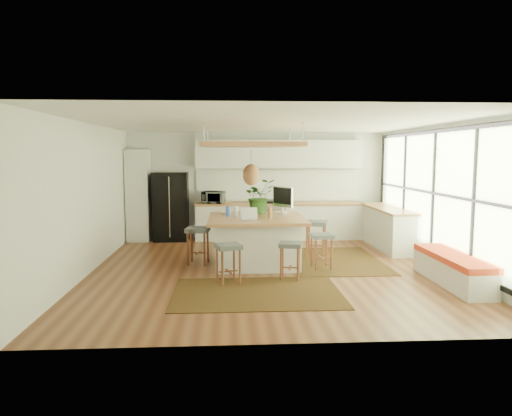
{
  "coord_description": "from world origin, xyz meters",
  "views": [
    {
      "loc": [
        -0.75,
        -8.61,
        2.13
      ],
      "look_at": [
        -0.2,
        0.5,
        1.1
      ],
      "focal_mm": 33.13,
      "sensor_mm": 36.0,
      "label": 1
    }
  ],
  "objects": [
    {
      "name": "monitor",
      "position": [
        0.37,
        0.92,
        1.19
      ],
      "size": [
        0.51,
        0.62,
        0.56
      ],
      "primitive_type": null,
      "rotation": [
        0.0,
        0.0,
        -0.98
      ],
      "color": "#A5A5AA",
      "rests_on": "island"
    },
    {
      "name": "range",
      "position": [
        0.3,
        3.18,
        0.5
      ],
      "size": [
        0.76,
        0.62,
        1.0
      ],
      "primitive_type": null,
      "color": "#A5A5AA",
      "rests_on": "floor"
    },
    {
      "name": "rug_right",
      "position": [
        1.41,
        0.65,
        0.01
      ],
      "size": [
        1.8,
        2.6,
        0.01
      ],
      "primitive_type": "cube",
      "color": "black",
      "rests_on": "floor"
    },
    {
      "name": "rug_near",
      "position": [
        -0.31,
        -1.51,
        0.01
      ],
      "size": [
        2.6,
        1.8,
        0.01
      ],
      "primitive_type": "cube",
      "color": "black",
      "rests_on": "floor"
    },
    {
      "name": "floor",
      "position": [
        0.0,
        0.0,
        0.0
      ],
      "size": [
        7.0,
        7.0,
        0.0
      ],
      "primitive_type": "plane",
      "color": "#522817",
      "rests_on": "ground"
    },
    {
      "name": "window_wall",
      "position": [
        3.22,
        0.0,
        1.4
      ],
      "size": [
        0.1,
        6.2,
        2.6
      ],
      "primitive_type": null,
      "color": "black",
      "rests_on": "wall_right"
    },
    {
      "name": "stool_near_left",
      "position": [
        -0.75,
        -0.93,
        0.35
      ],
      "size": [
        0.49,
        0.49,
        0.66
      ],
      "primitive_type": null,
      "rotation": [
        0.0,
        0.0,
        0.31
      ],
      "color": "#424749",
      "rests_on": "floor"
    },
    {
      "name": "microwave",
      "position": [
        -1.11,
        3.18,
        1.11
      ],
      "size": [
        0.59,
        0.41,
        0.37
      ],
      "primitive_type": "imported",
      "rotation": [
        0.0,
        0.0,
        -0.23
      ],
      "color": "#A5A5AA",
      "rests_on": "back_counter_top"
    },
    {
      "name": "back_counter_top",
      "position": [
        0.55,
        3.18,
        0.9
      ],
      "size": [
        4.24,
        0.64,
        0.05
      ],
      "primitive_type": "cube",
      "color": "brown",
      "rests_on": "back_counter_base"
    },
    {
      "name": "wall_left",
      "position": [
        -3.25,
        0.0,
        1.35
      ],
      "size": [
        0.0,
        7.0,
        7.0
      ],
      "primitive_type": "plane",
      "rotation": [
        1.57,
        0.0,
        1.57
      ],
      "color": "silver",
      "rests_on": "ground"
    },
    {
      "name": "back_counter_base",
      "position": [
        0.55,
        3.18,
        0.44
      ],
      "size": [
        4.2,
        0.6,
        0.88
      ],
      "primitive_type": "cube",
      "color": "silver",
      "rests_on": "floor"
    },
    {
      "name": "ceiling_panel",
      "position": [
        -0.3,
        0.4,
        2.05
      ],
      "size": [
        1.86,
        1.86,
        0.8
      ],
      "primitive_type": null,
      "color": "brown",
      "rests_on": "ceiling"
    },
    {
      "name": "stool_left_side",
      "position": [
        -1.34,
        0.53,
        0.35
      ],
      "size": [
        0.49,
        0.49,
        0.72
      ],
      "primitive_type": null,
      "rotation": [
        0.0,
        0.0,
        -1.73
      ],
      "color": "#424749",
      "rests_on": "floor"
    },
    {
      "name": "wall_right",
      "position": [
        3.25,
        0.0,
        1.35
      ],
      "size": [
        0.0,
        7.0,
        7.0
      ],
      "primitive_type": "plane",
      "rotation": [
        1.57,
        0.0,
        -1.57
      ],
      "color": "silver",
      "rests_on": "ground"
    },
    {
      "name": "island_plant",
      "position": [
        -0.11,
        1.11,
        1.2
      ],
      "size": [
        0.89,
        0.92,
        0.55
      ],
      "primitive_type": "imported",
      "rotation": [
        0.0,
        0.0,
        0.5
      ],
      "color": "#1E4C19",
      "rests_on": "island"
    },
    {
      "name": "island_bowl",
      "position": [
        -0.77,
        0.87,
        0.96
      ],
      "size": [
        0.23,
        0.23,
        0.05
      ],
      "primitive_type": "imported",
      "rotation": [
        0.0,
        0.0,
        -0.12
      ],
      "color": "beige",
      "rests_on": "island"
    },
    {
      "name": "island_bottle_1",
      "position": [
        -0.6,
        0.31,
        1.03
      ],
      "size": [
        0.07,
        0.07,
        0.19
      ],
      "primitive_type": "cylinder",
      "color": "white",
      "rests_on": "island"
    },
    {
      "name": "wall_back",
      "position": [
        0.0,
        3.5,
        1.35
      ],
      "size": [
        6.5,
        0.0,
        6.5
      ],
      "primitive_type": "plane",
      "rotation": [
        1.57,
        0.0,
        0.0
      ],
      "color": "silver",
      "rests_on": "ground"
    },
    {
      "name": "backsplash",
      "position": [
        0.55,
        3.48,
        1.35
      ],
      "size": [
        4.2,
        0.02,
        0.8
      ],
      "primitive_type": "cube",
      "color": "white",
      "rests_on": "wall_back"
    },
    {
      "name": "island",
      "position": [
        -0.2,
        0.46,
        0.47
      ],
      "size": [
        1.85,
        1.85,
        0.93
      ],
      "primitive_type": null,
      "color": "brown",
      "rests_on": "floor"
    },
    {
      "name": "island_bottle_0",
      "position": [
        -0.75,
        0.56,
        1.03
      ],
      "size": [
        0.07,
        0.07,
        0.19
      ],
      "primitive_type": "cylinder",
      "color": "blue",
      "rests_on": "island"
    },
    {
      "name": "right_counter_base",
      "position": [
        2.93,
        2.0,
        0.44
      ],
      "size": [
        0.6,
        2.5,
        0.88
      ],
      "primitive_type": "cube",
      "color": "silver",
      "rests_on": "floor"
    },
    {
      "name": "fridge",
      "position": [
        -2.16,
        3.16,
        0.93
      ],
      "size": [
        0.85,
        0.67,
        1.7
      ],
      "primitive_type": null,
      "rotation": [
        0.0,
        0.0,
        0.01
      ],
      "color": "black",
      "rests_on": "floor"
    },
    {
      "name": "stool_right_back",
      "position": [
        1.1,
        1.05,
        0.35
      ],
      "size": [
        0.55,
        0.55,
        0.75
      ],
      "primitive_type": null,
      "rotation": [
        0.0,
        0.0,
        1.28
      ],
      "color": "#424749",
      "rests_on": "floor"
    },
    {
      "name": "island_bottle_2",
      "position": [
        0.05,
        0.16,
        1.03
      ],
      "size": [
        0.07,
        0.07,
        0.19
      ],
      "primitive_type": "cylinder",
      "color": "olive",
      "rests_on": "island"
    },
    {
      "name": "window_bench",
      "position": [
        2.95,
        -1.2,
        0.25
      ],
      "size": [
        0.52,
        2.0,
        0.5
      ],
      "primitive_type": null,
      "color": "silver",
      "rests_on": "floor"
    },
    {
      "name": "pantry",
      "position": [
        -2.95,
        3.18,
        1.12
      ],
      "size": [
        0.55,
        0.6,
        2.25
      ],
      "primitive_type": "cube",
      "color": "silver",
      "rests_on": "floor"
    },
    {
      "name": "wall_front",
      "position": [
        0.0,
        -3.5,
        1.35
      ],
      "size": [
        6.5,
        0.0,
        6.5
      ],
      "primitive_type": "plane",
      "rotation": [
        -1.57,
        0.0,
        0.0
      ],
      "color": "silver",
      "rests_on": "ground"
    },
    {
      "name": "stool_right_front",
      "position": [
        1.0,
        0.01,
        0.35
      ],
      "size": [
        0.43,
        0.43,
        0.66
      ],
      "primitive_type": null,
      "rotation": [
        0.0,
        0.0,
        1.68
      ],
      "color": "#424749",
      "rests_on": "floor"
    },
    {
      "name": "right_counter_top",
      "position": [
        2.93,
        2.0,
        0.9
      ],
      "size": [
        0.64,
        2.54,
        0.05
      ],
      "primitive_type": "cube",
      "color": "brown",
      "rests_on": "right_counter_base"
    },
    {
      "name": "laptop",
      "position": [
        -0.33,
        0.01,
        1.05
      ],
      "size": [
        0.39,
        0.4,
        0.24
      ],
      "primitive_type": null,
      "rotation": [
        0.0,
        0.0,
        0.22
      ],
      "color": "#A5A5AA",
      "rests_on": "island"
    },
    {
      "name": "ceiling",
      "position": [
        0.0,
        0.0,
        2.7
      ],
      "size": [
        7.0,
        7.0,
        0.0
      ],
      "primitive_type": "plane",
      "rotation": [
        3.14,
        0.0,
        0.0
      ],
      "color": "white",
      "rests_on": "ground"
    },
    {
      "name": "upper_cabinets",
      "position": [
        0.55,
        3.32,
        2.15
      ],
      "size": [
        4.2,
        0.34,
        0.7
      ],
      "primitive_type": "cube",
      "color": "silver",
      "rests_on": "wall_back"
    },
    {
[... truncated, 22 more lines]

